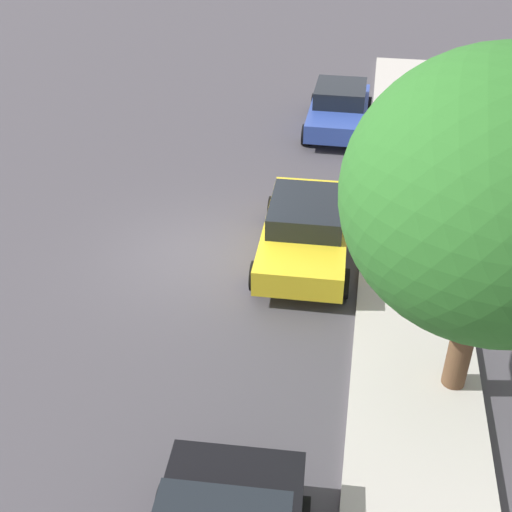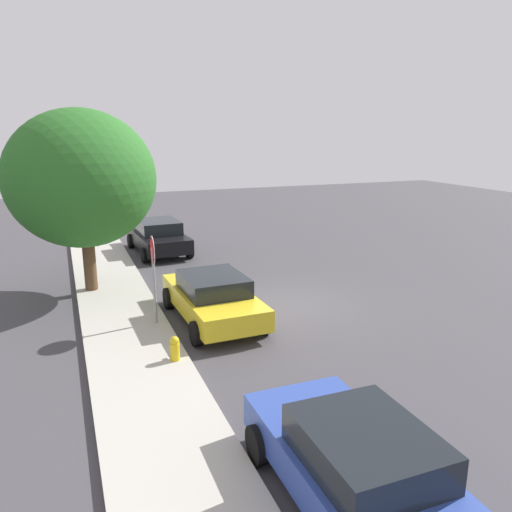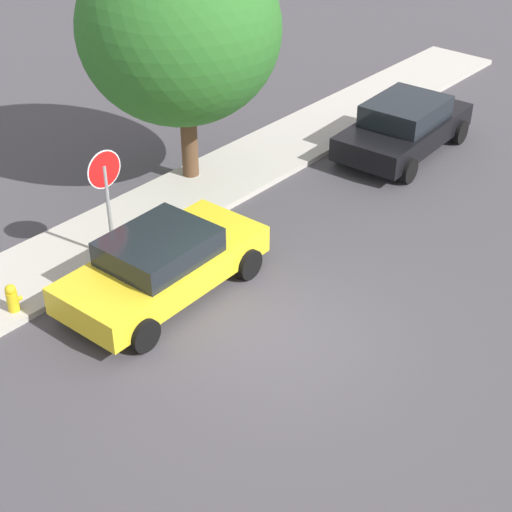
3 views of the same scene
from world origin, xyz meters
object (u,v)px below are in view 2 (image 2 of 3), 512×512
object	(u,v)px
parked_car_blue	(358,466)
fire_hydrant	(175,351)
stop_sign	(153,265)
parked_car_black	(158,236)
street_tree_near_corner	(81,179)
parked_car_yellow	(213,297)

from	to	relation	value
parked_car_blue	fire_hydrant	xyz separation A→B (m)	(5.36, 1.42, -0.35)
stop_sign	parked_car_black	bearing A→B (deg)	-11.24
parked_car_blue	street_tree_near_corner	world-z (taller)	street_tree_near_corner
stop_sign	parked_car_yellow	xyz separation A→B (m)	(-0.09, -1.60, -1.06)
parked_car_yellow	street_tree_near_corner	xyz separation A→B (m)	(3.71, 3.09, 3.06)
parked_car_blue	fire_hydrant	world-z (taller)	parked_car_blue
parked_car_blue	fire_hydrant	bearing A→B (deg)	14.79
parked_car_yellow	parked_car_black	world-z (taller)	parked_car_black
fire_hydrant	parked_car_black	bearing A→B (deg)	-8.84
parked_car_blue	fire_hydrant	distance (m)	5.56
parked_car_blue	parked_car_black	xyz separation A→B (m)	(16.30, -0.29, 0.03)
parked_car_blue	parked_car_black	size ratio (longest dim) A/B	0.96
street_tree_near_corner	stop_sign	bearing A→B (deg)	-157.67
parked_car_black	parked_car_blue	bearing A→B (deg)	179.00
parked_car_black	street_tree_near_corner	xyz separation A→B (m)	(-4.87, 3.18, 3.03)
stop_sign	fire_hydrant	world-z (taller)	stop_sign
parked_car_yellow	parked_car_black	xyz separation A→B (m)	(8.58, -0.09, 0.04)
parked_car_black	street_tree_near_corner	bearing A→B (deg)	146.88
parked_car_black	fire_hydrant	world-z (taller)	parked_car_black
fire_hydrant	stop_sign	bearing A→B (deg)	-0.29
parked_car_blue	street_tree_near_corner	size ratio (longest dim) A/B	0.71
parked_car_yellow	parked_car_blue	size ratio (longest dim) A/B	1.04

